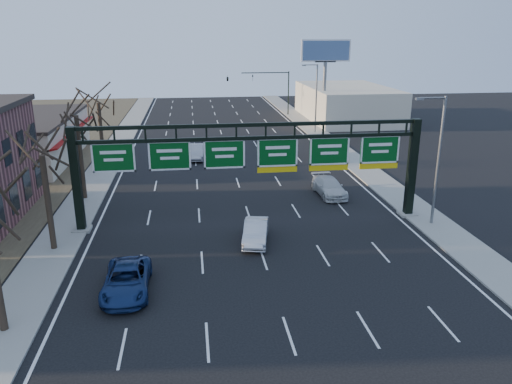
{
  "coord_description": "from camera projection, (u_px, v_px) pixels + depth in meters",
  "views": [
    {
      "loc": [
        -4.0,
        -25.01,
        13.02
      ],
      "look_at": [
        -0.03,
        5.19,
        3.2
      ],
      "focal_mm": 35.0,
      "sensor_mm": 36.0,
      "label": 1
    }
  ],
  "objects": [
    {
      "name": "traffic_signal_mast",
      "position": [
        251.0,
        81.0,
        79.01
      ],
      "size": [
        10.16,
        0.54,
        7.0
      ],
      "color": "black",
      "rests_on": "ground"
    },
    {
      "name": "tree_mid",
      "position": [
        75.0,
        102.0,
        38.24
      ],
      "size": [
        3.6,
        3.6,
        9.24
      ],
      "color": "black",
      "rests_on": "sidewalk_left"
    },
    {
      "name": "sign_gantry",
      "position": [
        253.0,
        160.0,
        34.24
      ],
      "size": [
        24.6,
        1.2,
        7.2
      ],
      "color": "black",
      "rests_on": "ground"
    },
    {
      "name": "lane_markings",
      "position": [
        236.0,
        176.0,
        46.96
      ],
      "size": [
        21.6,
        120.0,
        0.01
      ],
      "primitive_type": "cube",
      "color": "white",
      "rests_on": "ground"
    },
    {
      "name": "building_right_distant",
      "position": [
        347.0,
        103.0,
        76.99
      ],
      "size": [
        12.0,
        20.0,
        5.0
      ],
      "primitive_type": "cube",
      "color": "beige",
      "rests_on": "ground"
    },
    {
      "name": "car_white_wagon",
      "position": [
        329.0,
        187.0,
        41.43
      ],
      "size": [
        2.27,
        4.98,
        1.41
      ],
      "primitive_type": "imported",
      "rotation": [
        0.0,
        0.0,
        0.06
      ],
      "color": "silver",
      "rests_on": "ground"
    },
    {
      "name": "car_silver_sedan",
      "position": [
        256.0,
        232.0,
        32.17
      ],
      "size": [
        2.27,
        4.44,
        1.4
      ],
      "primitive_type": "imported",
      "rotation": [
        0.0,
        0.0,
        -0.19
      ],
      "color": "silver",
      "rests_on": "ground"
    },
    {
      "name": "streetlight_near",
      "position": [
        437.0,
        155.0,
        33.74
      ],
      "size": [
        2.15,
        0.22,
        9.0
      ],
      "color": "slate",
      "rests_on": "sidewalk_right"
    },
    {
      "name": "car_grey_far",
      "position": [
        329.0,
        151.0,
        53.24
      ],
      "size": [
        2.25,
        4.86,
        1.61
      ],
      "primitive_type": "imported",
      "rotation": [
        0.0,
        0.0,
        0.07
      ],
      "color": "#3D4142",
      "rests_on": "ground"
    },
    {
      "name": "sidewalk_left",
      "position": [
        96.0,
        181.0,
        45.35
      ],
      "size": [
        3.0,
        120.0,
        0.12
      ],
      "primitive_type": "cube",
      "color": "gray",
      "rests_on": "ground"
    },
    {
      "name": "ground",
      "position": [
        269.0,
        274.0,
        28.09
      ],
      "size": [
        160.0,
        160.0,
        0.0
      ],
      "primitive_type": "plane",
      "color": "black",
      "rests_on": "ground"
    },
    {
      "name": "tree_gantry",
      "position": [
        39.0,
        138.0,
        29.03
      ],
      "size": [
        3.6,
        3.6,
        8.48
      ],
      "color": "black",
      "rests_on": "sidewalk_left"
    },
    {
      "name": "car_blue_suv",
      "position": [
        127.0,
        280.0,
        25.92
      ],
      "size": [
        2.37,
        5.06,
        1.4
      ],
      "primitive_type": "imported",
      "rotation": [
        0.0,
        0.0,
        0.01
      ],
      "color": "navy",
      "rests_on": "ground"
    },
    {
      "name": "car_silver_distant",
      "position": [
        196.0,
        152.0,
        53.29
      ],
      "size": [
        1.85,
        4.68,
        1.52
      ],
      "primitive_type": "imported",
      "rotation": [
        0.0,
        0.0,
        -0.05
      ],
      "color": "#9D9DA1",
      "rests_on": "ground"
    },
    {
      "name": "streetlight_far",
      "position": [
        315.0,
        95.0,
        65.82
      ],
      "size": [
        2.15,
        0.22,
        9.0
      ],
      "color": "slate",
      "rests_on": "sidewalk_right"
    },
    {
      "name": "tree_far",
      "position": [
        97.0,
        92.0,
        47.79
      ],
      "size": [
        3.6,
        3.6,
        8.86
      ],
      "color": "black",
      "rests_on": "sidewalk_left"
    },
    {
      "name": "sidewalk_right",
      "position": [
        367.0,
        171.0,
        48.53
      ],
      "size": [
        3.0,
        120.0,
        0.12
      ],
      "primitive_type": "cube",
      "color": "gray",
      "rests_on": "ground"
    },
    {
      "name": "cream_strip",
      "position": [
        23.0,
        139.0,
        52.06
      ],
      "size": [
        10.9,
        18.4,
        4.7
      ],
      "color": "beige",
      "rests_on": "ground"
    },
    {
      "name": "billboard_right",
      "position": [
        325.0,
        61.0,
        69.61
      ],
      "size": [
        7.0,
        0.5,
        12.0
      ],
      "color": "slate",
      "rests_on": "ground"
    }
  ]
}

